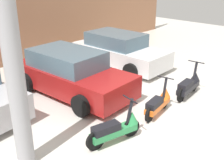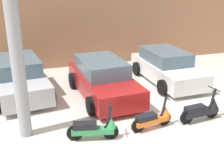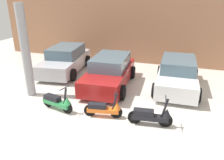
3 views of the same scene
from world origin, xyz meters
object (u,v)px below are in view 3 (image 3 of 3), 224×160
Objects in this scene: scooter_front_left at (58,102)px; scooter_front_center at (152,115)px; car_rear_left at (66,60)px; support_column_side at (26,52)px; scooter_front_right at (105,108)px; car_rear_right at (177,74)px; car_rear_center at (110,72)px.

scooter_front_left is 3.53m from scooter_front_center.
car_rear_left is 3.51m from support_column_side.
car_rear_left is at bearing 123.40° from scooter_front_right.
support_column_side is at bearing 165.16° from scooter_front_center.
support_column_side is (-6.01, -2.84, 1.27)m from car_rear_right.
scooter_front_right is 3.00m from car_rear_center.
scooter_front_center is at bearing 46.03° from car_rear_left.
support_column_side reaches higher than scooter_front_center.
car_rear_center reaches higher than scooter_front_right.
car_rear_center is at bearing 82.79° from scooter_front_left.
car_rear_right is (2.29, 3.60, 0.31)m from scooter_front_right.
car_rear_left is at bearing -114.89° from car_rear_center.
scooter_front_center is 0.39× the size of support_column_side.
car_rear_right is at bearing 54.13° from scooter_front_left.
scooter_front_left is 0.33× the size of car_rear_left.
scooter_front_left reaches higher than scooter_front_right.
support_column_side is at bearing 168.09° from scooter_front_left.
car_rear_left reaches higher than scooter_front_center.
car_rear_left is (-1.99, 4.13, 0.31)m from scooter_front_left.
car_rear_center reaches higher than car_rear_right.
scooter_front_right is at bearing 15.17° from scooter_front_left.
scooter_front_center is at bearing 36.87° from car_rear_center.
scooter_front_right is at bearing -11.56° from support_column_side.
scooter_front_right is at bearing -34.14° from car_rear_right.
car_rear_right is (4.14, 3.69, 0.30)m from scooter_front_left.
support_column_side reaches higher than car_rear_center.
car_rear_right is at bearing 73.57° from scooter_front_center.
scooter_front_right is 0.32× the size of car_rear_left.
support_column_side is at bearing -58.14° from car_rear_center.
support_column_side is (-2.93, -2.11, 1.25)m from car_rear_center.
car_rear_right is (3.08, 0.73, -0.02)m from car_rear_center.
car_rear_right is at bearing 78.08° from car_rear_left.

